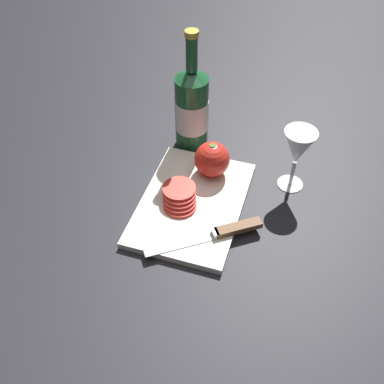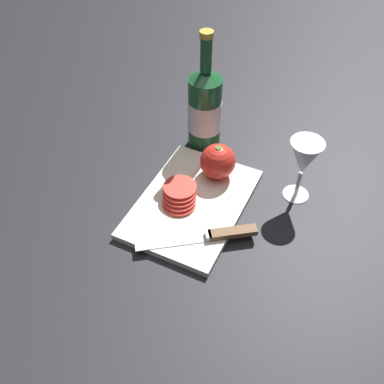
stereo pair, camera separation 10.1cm
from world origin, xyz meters
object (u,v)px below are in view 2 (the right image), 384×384
tomato_slice_stack_near (179,196)px  wine_glass (304,160)px  whole_tomato (218,161)px  knife (221,234)px  wine_bottle (205,110)px

tomato_slice_stack_near → wine_glass: bearing=123.1°
whole_tomato → tomato_slice_stack_near: whole_tomato is taller
whole_tomato → knife: 0.19m
wine_bottle → wine_glass: (0.08, 0.27, 0.00)m
wine_glass → knife: bearing=-27.5°
wine_bottle → wine_glass: size_ratio=1.97×
wine_bottle → knife: (0.28, 0.17, -0.09)m
whole_tomato → knife: (0.17, 0.08, -0.04)m
wine_glass → knife: 0.25m
knife → wine_glass: bearing=-152.6°
wine_bottle → knife: wine_bottle is taller
knife → tomato_slice_stack_near: (-0.05, -0.13, 0.01)m
wine_glass → knife: (0.21, -0.11, -0.09)m
wine_bottle → whole_tomato: size_ratio=3.66×
knife → tomato_slice_stack_near: size_ratio=2.26×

